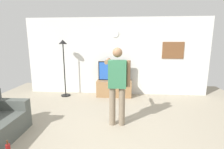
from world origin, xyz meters
name	(u,v)px	position (x,y,z in m)	size (l,w,h in m)	color
ground_plane	(108,138)	(0.00, 0.00, 0.00)	(8.40, 8.40, 0.00)	#9E937F
back_wall	(116,57)	(0.00, 2.95, 1.35)	(6.40, 0.10, 2.70)	silver
tv_stand	(114,88)	(-0.05, 2.60, 0.28)	(1.19, 0.49, 0.56)	#997047
television	(114,71)	(-0.05, 2.65, 0.89)	(1.09, 0.07, 0.66)	black
wall_clock	(115,34)	(-0.05, 2.89, 2.15)	(0.26, 0.26, 0.03)	white
framed_picture	(173,50)	(1.95, 2.90, 1.59)	(0.72, 0.04, 0.57)	brown
floor_lamp	(64,56)	(-1.75, 2.50, 1.39)	(0.32, 0.32, 1.94)	black
person_standing_nearer_lamp	(117,82)	(0.15, 0.58, 1.00)	(0.57, 0.78, 1.76)	#7A6B56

